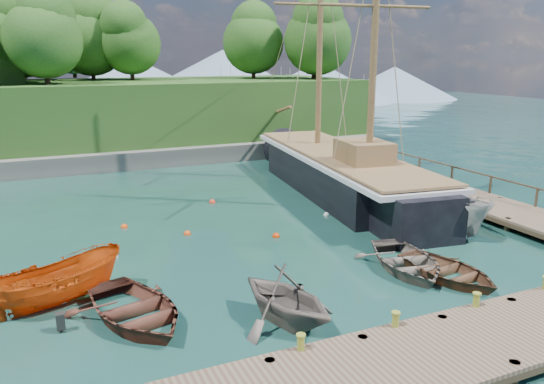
{
  "coord_description": "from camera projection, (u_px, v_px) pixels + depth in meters",
  "views": [
    {
      "loc": [
        -9.73,
        -16.02,
        8.0
      ],
      "look_at": [
        -0.16,
        5.26,
        2.0
      ],
      "focal_mm": 35.0,
      "sensor_mm": 36.0,
      "label": 1
    }
  ],
  "objects": [
    {
      "name": "dock_east",
      "position": [
        443.0,
        191.0,
        30.65
      ],
      "size": [
        3.2,
        24.0,
        1.1
      ],
      "color": "brown",
      "rests_on": "ground"
    },
    {
      "name": "cabin_boat_white",
      "position": [
        450.0,
        228.0,
        25.37
      ],
      "size": [
        3.2,
        5.86,
        2.14
      ],
      "primitive_type": "imported",
      "rotation": [
        0.0,
        0.0,
        -0.21
      ],
      "color": "#BBBBB5",
      "rests_on": "ground"
    },
    {
      "name": "mooring_buoy_3",
      "position": [
        326.0,
        215.0,
        27.39
      ],
      "size": [
        0.3,
        0.3,
        0.3
      ],
      "primitive_type": "sphere",
      "color": "silver",
      "rests_on": "ground"
    },
    {
      "name": "bollard_2",
      "position": [
        474.0,
        324.0,
        16.3
      ],
      "size": [
        0.26,
        0.26,
        0.45
      ],
      "primitive_type": "cylinder",
      "color": "olive",
      "rests_on": "ground"
    },
    {
      "name": "dock_near",
      "position": [
        512.0,
        332.0,
        14.95
      ],
      "size": [
        20.0,
        3.2,
        1.1
      ],
      "color": "brown",
      "rests_on": "ground"
    },
    {
      "name": "ground",
      "position": [
        333.0,
        274.0,
        20.01
      ],
      "size": [
        160.0,
        160.0,
        0.0
      ],
      "primitive_type": "plane",
      "color": "#153A2C",
      "rests_on": "ground"
    },
    {
      "name": "mooring_buoy_2",
      "position": [
        276.0,
        237.0,
        24.16
      ],
      "size": [
        0.35,
        0.35,
        0.35
      ],
      "primitive_type": "sphere",
      "color": "red",
      "rests_on": "ground"
    },
    {
      "name": "bollard_0",
      "position": [
        300.0,
        370.0,
        13.91
      ],
      "size": [
        0.26,
        0.26,
        0.45
      ],
      "primitive_type": "cylinder",
      "color": "olive",
      "rests_on": "ground"
    },
    {
      "name": "mooring_buoy_5",
      "position": [
        212.0,
        203.0,
        29.78
      ],
      "size": [
        0.35,
        0.35,
        0.35
      ],
      "primitive_type": "sphere",
      "color": "red",
      "rests_on": "ground"
    },
    {
      "name": "bollard_1",
      "position": [
        394.0,
        345.0,
        15.1
      ],
      "size": [
        0.26,
        0.26,
        0.45
      ],
      "primitive_type": "cylinder",
      "color": "olive",
      "rests_on": "ground"
    },
    {
      "name": "distant_ridge",
      "position": [
        128.0,
        80.0,
        82.46
      ],
      "size": [
        117.0,
        40.0,
        10.0
      ],
      "color": "#728CA5",
      "rests_on": "ground"
    },
    {
      "name": "mooring_buoy_4",
      "position": [
        124.0,
        228.0,
        25.45
      ],
      "size": [
        0.34,
        0.34,
        0.34
      ],
      "primitive_type": "sphere",
      "color": "#E9450D",
      "rests_on": "ground"
    },
    {
      "name": "rowboat_0",
      "position": [
        136.0,
        320.0,
        16.52
      ],
      "size": [
        4.5,
        5.47,
        0.99
      ],
      "primitive_type": "imported",
      "rotation": [
        0.0,
        0.0,
        0.26
      ],
      "color": "#502A1F",
      "rests_on": "ground"
    },
    {
      "name": "rowboat_1",
      "position": [
        286.0,
        322.0,
        16.42
      ],
      "size": [
        4.17,
        4.51,
        1.97
      ],
      "primitive_type": "imported",
      "rotation": [
        0.0,
        0.0,
        0.3
      ],
      "color": "#6F645B",
      "rests_on": "ground"
    },
    {
      "name": "mooring_buoy_0",
      "position": [
        114.0,
        257.0,
        21.7
      ],
      "size": [
        0.33,
        0.33,
        0.33
      ],
      "primitive_type": "sphere",
      "color": "silver",
      "rests_on": "ground"
    },
    {
      "name": "bollard_3",
      "position": [
        543.0,
        306.0,
        17.49
      ],
      "size": [
        0.26,
        0.26,
        0.45
      ],
      "primitive_type": "cylinder",
      "color": "olive",
      "rests_on": "ground"
    },
    {
      "name": "schooner",
      "position": [
        340.0,
        176.0,
        31.68
      ],
      "size": [
        7.08,
        26.13,
        18.94
      ],
      "rotation": [
        0.0,
        0.0,
        -0.13
      ],
      "color": "black",
      "rests_on": "ground"
    },
    {
      "name": "rowboat_2",
      "position": [
        448.0,
        279.0,
        19.62
      ],
      "size": [
        3.49,
        4.48,
        0.85
      ],
      "primitive_type": "imported",
      "rotation": [
        0.0,
        0.0,
        0.14
      ],
      "color": "#533422",
      "rests_on": "ground"
    },
    {
      "name": "motorboat_orange",
      "position": [
        61.0,
        303.0,
        17.65
      ],
      "size": [
        4.72,
        3.0,
        1.71
      ],
      "primitive_type": "imported",
      "rotation": [
        0.0,
        0.0,
        1.9
      ],
      "color": "#CA480C",
      "rests_on": "ground"
    },
    {
      "name": "rowboat_3",
      "position": [
        406.0,
        269.0,
        20.46
      ],
      "size": [
        4.18,
        5.12,
        0.93
      ],
      "primitive_type": "imported",
      "rotation": [
        0.0,
        0.0,
        -0.24
      ],
      "color": "#665C53",
      "rests_on": "ground"
    },
    {
      "name": "mooring_buoy_1",
      "position": [
        187.0,
        234.0,
        24.48
      ],
      "size": [
        0.34,
        0.34,
        0.34
      ],
      "primitive_type": "sphere",
      "color": "#E24613",
      "rests_on": "ground"
    }
  ]
}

